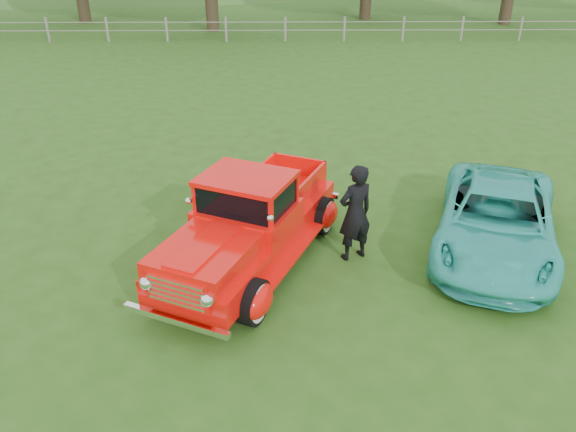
{
  "coord_description": "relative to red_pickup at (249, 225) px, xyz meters",
  "views": [
    {
      "loc": [
        -0.23,
        -7.51,
        5.68
      ],
      "look_at": [
        -0.12,
        1.2,
        1.01
      ],
      "focal_mm": 35.0,
      "sensor_mm": 36.0,
      "label": 1
    }
  ],
  "objects": [
    {
      "name": "red_pickup",
      "position": [
        0.0,
        0.0,
        0.0
      ],
      "size": [
        3.65,
        5.26,
        1.78
      ],
      "rotation": [
        0.0,
        0.0,
        -0.42
      ],
      "color": "black",
      "rests_on": "ground"
    },
    {
      "name": "teal_sedan",
      "position": [
        4.62,
        0.4,
        -0.16
      ],
      "size": [
        3.55,
        5.01,
        1.27
      ],
      "primitive_type": "imported",
      "rotation": [
        0.0,
        0.0,
        -0.35
      ],
      "color": "#2EB8A8",
      "rests_on": "ground"
    },
    {
      "name": "fence_line",
      "position": [
        0.81,
        20.73,
        -0.19
      ],
      "size": [
        48.0,
        0.12,
        1.2
      ],
      "color": "gray",
      "rests_on": "ground"
    },
    {
      "name": "distant_hills",
      "position": [
        -3.28,
        58.19,
        -5.34
      ],
      "size": [
        116.0,
        60.0,
        18.0
      ],
      "color": "#3B6826",
      "rests_on": "ground"
    },
    {
      "name": "man",
      "position": [
        1.91,
        0.16,
        0.14
      ],
      "size": [
        0.81,
        0.7,
        1.87
      ],
      "primitive_type": "imported",
      "rotation": [
        0.0,
        0.0,
        3.6
      ],
      "color": "black",
      "rests_on": "ground"
    },
    {
      "name": "ground",
      "position": [
        0.81,
        -1.27,
        -0.8
      ],
      "size": [
        140.0,
        140.0,
        0.0
      ],
      "primitive_type": "plane",
      "color": "#274C14",
      "rests_on": "ground"
    }
  ]
}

